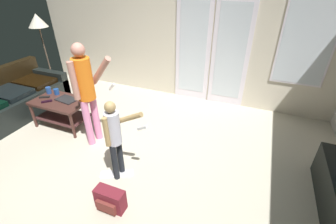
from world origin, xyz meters
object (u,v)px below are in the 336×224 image
person_child (115,135)px  tv_remote_black (47,101)px  cup_near_edge (49,90)px  backpack (110,200)px  laptop_closed (67,99)px  leather_couch (11,101)px  coffee_table (62,107)px  floor_lamp (38,24)px  loose_keyboard (117,174)px  dvd_remote_slim (44,97)px  person_adult (86,88)px  cup_by_laptop (56,92)px

person_child → tv_remote_black: bearing=162.0°
cup_near_edge → backpack: bearing=-31.5°
laptop_closed → backpack: bearing=-29.0°
backpack → tv_remote_black: tv_remote_black is taller
leather_couch → coffee_table: size_ratio=2.11×
floor_lamp → loose_keyboard: size_ratio=3.64×
loose_keyboard → dvd_remote_slim: size_ratio=2.65×
person_adult → floor_lamp: floor_lamp is taller
person_child → backpack: 0.75m
person_child → floor_lamp: bearing=148.1°
loose_keyboard → coffee_table: bearing=155.4°
leather_couch → person_child: (2.75, -0.60, 0.39)m
cup_near_edge → dvd_remote_slim: 0.18m
coffee_table → cup_by_laptop: 0.33m
backpack → loose_keyboard: 0.54m
floor_lamp → cup_near_edge: floor_lamp is taller
loose_keyboard → dvd_remote_slim: (-1.86, 0.68, 0.49)m
backpack → laptop_closed: size_ratio=0.97×
person_adult → laptop_closed: 0.88m
cup_near_edge → cup_by_laptop: (0.16, 0.02, -0.01)m
floor_lamp → backpack: (3.26, -2.40, -1.30)m
coffee_table → loose_keyboard: bearing=-24.6°
person_child → laptop_closed: 1.68m
floor_lamp → cup_near_edge: bearing=-44.2°
floor_lamp → cup_by_laptop: size_ratio=15.73×
floor_lamp → cup_by_laptop: floor_lamp is taller
backpack → person_child: bearing=110.2°
leather_couch → laptop_closed: bearing=7.1°
floor_lamp → dvd_remote_slim: 1.95m
loose_keyboard → laptop_closed: laptop_closed is taller
floor_lamp → dvd_remote_slim: size_ratio=9.65×
person_adult → loose_keyboard: 1.29m
cup_near_edge → dvd_remote_slim: cup_near_edge is taller
person_child → backpack: size_ratio=3.22×
person_child → cup_near_edge: person_child is taller
backpack → dvd_remote_slim: (-2.09, 1.15, 0.36)m
cup_near_edge → cup_by_laptop: size_ratio=1.16×
cup_by_laptop → tv_remote_black: size_ratio=0.61×
coffee_table → laptop_closed: 0.18m
coffee_table → person_child: bearing=-23.6°
floor_lamp → person_child: bearing=-31.9°
leather_couch → backpack: 3.12m
loose_keyboard → tv_remote_black: size_ratio=2.65×
floor_lamp → cup_by_laptop: 1.89m
person_adult → backpack: (0.95, -0.98, -0.81)m
person_child → cup_near_edge: size_ratio=9.29×
laptop_closed → person_adult: bearing=-11.9°
tv_remote_black → laptop_closed: bearing=-10.2°
person_child → leather_couch: bearing=167.8°
person_child → dvd_remote_slim: bearing=160.6°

